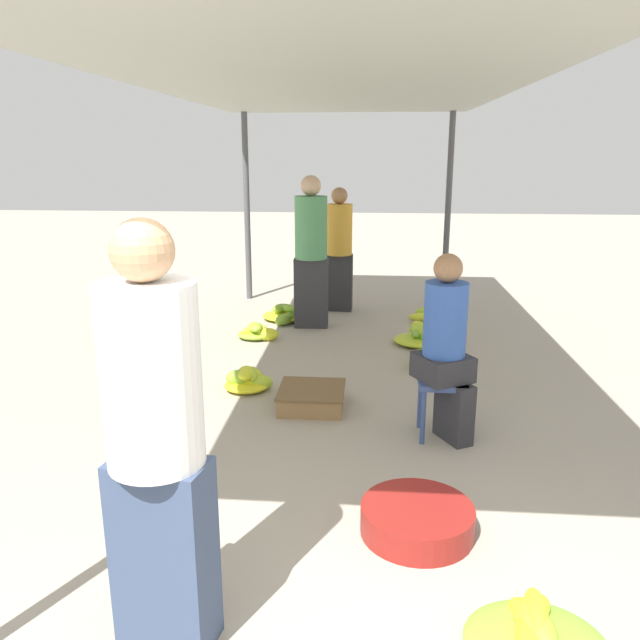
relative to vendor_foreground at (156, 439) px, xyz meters
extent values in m
cylinder|color=#4C4C51|center=(-0.88, 6.35, 0.33)|extent=(0.08, 0.08, 2.51)
cylinder|color=#4C4C51|center=(1.83, 6.35, 0.33)|extent=(0.08, 0.08, 2.51)
cube|color=#9EA399|center=(0.48, 3.01, 1.61)|extent=(3.11, 7.07, 0.04)
cube|color=#384766|center=(0.00, 0.00, -0.51)|extent=(0.43, 0.29, 0.83)
cylinder|color=white|center=(0.00, 0.00, 0.26)|extent=(0.44, 0.44, 0.72)
sphere|color=tan|center=(0.00, 0.00, 0.74)|extent=(0.23, 0.23, 0.23)
cube|color=#384C84|center=(1.34, 2.07, -0.50)|extent=(0.34, 0.34, 0.04)
cylinder|color=#384C84|center=(1.21, 1.94, -0.72)|extent=(0.04, 0.04, 0.40)
cylinder|color=#384C84|center=(1.48, 1.94, -0.72)|extent=(0.04, 0.04, 0.40)
cylinder|color=#384C84|center=(1.21, 2.21, -0.72)|extent=(0.04, 0.04, 0.40)
cylinder|color=#384C84|center=(1.48, 2.21, -0.72)|extent=(0.04, 0.04, 0.40)
cube|color=#2D2D33|center=(1.43, 2.02, -0.70)|extent=(0.27, 0.34, 0.44)
cube|color=#2D2D33|center=(1.34, 2.07, -0.39)|extent=(0.46, 0.46, 0.18)
cylinder|color=#3359B2|center=(1.34, 2.07, -0.04)|extent=(0.41, 0.41, 0.52)
sphere|color=#9E704C|center=(1.34, 2.07, 0.32)|extent=(0.20, 0.20, 0.20)
cylinder|color=maroon|center=(1.10, 0.85, -0.84)|extent=(0.61, 0.61, 0.16)
ellipsoid|color=#A4C62F|center=(-0.11, 2.84, -0.85)|extent=(0.25, 0.19, 0.14)
ellipsoid|color=#CED727|center=(-0.19, 2.85, -0.85)|extent=(0.25, 0.19, 0.11)
ellipsoid|color=#C6D429|center=(-0.22, 2.87, -0.79)|extent=(0.25, 0.16, 0.13)
ellipsoid|color=#91BE32|center=(-0.28, 2.81, -0.79)|extent=(0.25, 0.16, 0.14)
ellipsoid|color=#A4C62F|center=(-0.18, 2.88, -0.79)|extent=(0.15, 0.25, 0.12)
ellipsoid|color=yellow|center=(-0.20, 2.88, -0.82)|extent=(0.15, 0.24, 0.12)
ellipsoid|color=yellow|center=(-0.23, 2.84, -0.76)|extent=(0.19, 0.30, 0.09)
ellipsoid|color=yellow|center=(-0.23, 2.84, -0.87)|extent=(0.38, 0.33, 0.10)
ellipsoid|color=#88BB34|center=(-0.20, 4.98, -0.86)|extent=(0.28, 0.35, 0.13)
ellipsoid|color=#B6CD2C|center=(-0.30, 5.30, -0.86)|extent=(0.19, 0.34, 0.13)
ellipsoid|color=#86BA34|center=(-0.15, 5.07, -0.86)|extent=(0.22, 0.31, 0.13)
ellipsoid|color=#7DB636|center=(-0.23, 5.38, -0.84)|extent=(0.26, 0.37, 0.11)
ellipsoid|color=#8ABC33|center=(-0.27, 5.20, -0.77)|extent=(0.26, 0.30, 0.10)
ellipsoid|color=#86BA34|center=(-0.18, 5.17, -0.76)|extent=(0.34, 0.27, 0.09)
ellipsoid|color=yellow|center=(-0.21, 5.22, -0.87)|extent=(0.58, 0.51, 0.10)
ellipsoid|color=#B8CE2B|center=(-0.33, 4.34, -0.85)|extent=(0.17, 0.23, 0.13)
ellipsoid|color=#A3C62F|center=(-0.42, 4.52, -0.86)|extent=(0.26, 0.33, 0.13)
ellipsoid|color=#CED727|center=(-0.45, 4.39, -0.82)|extent=(0.32, 0.29, 0.11)
ellipsoid|color=#78B437|center=(-0.45, 4.51, -0.86)|extent=(0.27, 0.22, 0.13)
ellipsoid|color=yellow|center=(-0.29, 4.33, -0.85)|extent=(0.25, 0.15, 0.14)
ellipsoid|color=#98C131|center=(-0.43, 4.34, -0.78)|extent=(0.23, 0.30, 0.10)
ellipsoid|color=#96C031|center=(-0.44, 4.39, -0.87)|extent=(0.38, 0.34, 0.10)
ellipsoid|color=#A2C52F|center=(1.53, 0.03, -0.79)|extent=(0.16, 0.30, 0.11)
ellipsoid|color=#C9D528|center=(1.53, 0.08, -0.78)|extent=(0.14, 0.32, 0.12)
ellipsoid|color=yellow|center=(1.53, 0.14, -0.86)|extent=(0.24, 0.29, 0.13)
ellipsoid|color=#C3D229|center=(1.53, 0.15, -0.81)|extent=(0.24, 0.24, 0.12)
ellipsoid|color=#A4C62F|center=(1.54, 5.36, -0.84)|extent=(0.35, 0.22, 0.14)
ellipsoid|color=#A4C62F|center=(1.57, 5.34, -0.83)|extent=(0.33, 0.30, 0.12)
ellipsoid|color=#A2C52F|center=(1.64, 5.32, -0.76)|extent=(0.30, 0.23, 0.11)
ellipsoid|color=#A1C52F|center=(1.59, 5.26, -0.81)|extent=(0.20, 0.27, 0.12)
ellipsoid|color=#8DBD33|center=(1.61, 5.37, -0.85)|extent=(0.23, 0.35, 0.10)
ellipsoid|color=#C6D329|center=(1.46, 5.25, -0.86)|extent=(0.33, 0.14, 0.10)
ellipsoid|color=#98C131|center=(1.60, 5.50, -0.85)|extent=(0.33, 0.13, 0.14)
ellipsoid|color=#81B835|center=(1.57, 5.34, -0.87)|extent=(0.38, 0.33, 0.10)
ellipsoid|color=#92BF32|center=(1.35, 3.72, -0.85)|extent=(0.22, 0.14, 0.14)
ellipsoid|color=yellow|center=(1.48, 3.55, -0.76)|extent=(0.28, 0.20, 0.10)
ellipsoid|color=#C4D329|center=(1.44, 3.59, -0.74)|extent=(0.20, 0.34, 0.15)
ellipsoid|color=#96C031|center=(1.33, 3.50, -0.84)|extent=(0.22, 0.27, 0.09)
ellipsoid|color=#B0CB2D|center=(1.56, 3.69, -0.86)|extent=(0.17, 0.23, 0.14)
ellipsoid|color=yellow|center=(1.35, 3.51, -0.83)|extent=(0.32, 0.29, 0.11)
ellipsoid|color=#B8CE2B|center=(1.59, 3.74, -0.88)|extent=(0.32, 0.35, 0.09)
ellipsoid|color=#B2CB2C|center=(1.45, 3.60, -0.87)|extent=(0.45, 0.40, 0.10)
ellipsoid|color=yellow|center=(1.38, 4.37, -0.83)|extent=(0.17, 0.31, 0.14)
ellipsoid|color=#75B337|center=(1.35, 4.30, -0.78)|extent=(0.22, 0.31, 0.14)
ellipsoid|color=#C4D329|center=(1.36, 4.37, -0.75)|extent=(0.25, 0.33, 0.14)
ellipsoid|color=#76B437|center=(1.42, 4.26, -0.80)|extent=(0.16, 0.25, 0.14)
ellipsoid|color=#A4C62F|center=(1.36, 4.25, -0.75)|extent=(0.29, 0.26, 0.13)
ellipsoid|color=#B7CE2B|center=(1.39, 4.32, -0.87)|extent=(0.61, 0.53, 0.10)
cube|color=olive|center=(0.37, 2.53, -0.85)|extent=(0.51, 0.51, 0.14)
cube|color=brown|center=(0.37, 2.53, -0.77)|extent=(0.53, 0.53, 0.02)
cube|color=#2D2D33|center=(0.13, 4.94, -0.52)|extent=(0.39, 0.22, 0.82)
cylinder|color=#4C8C59|center=(0.13, 4.94, 0.25)|extent=(0.38, 0.38, 0.71)
sphere|color=tan|center=(0.13, 4.94, 0.72)|extent=(0.23, 0.23, 0.23)
cube|color=#2D2D33|center=(0.41, 5.77, -0.56)|extent=(0.36, 0.21, 0.73)
cylinder|color=gold|center=(0.41, 5.77, 0.13)|extent=(0.35, 0.35, 0.64)
sphere|color=#9E704C|center=(0.41, 5.77, 0.55)|extent=(0.21, 0.21, 0.21)
camera|label=1|loc=(0.81, -2.16, 1.08)|focal=35.00mm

